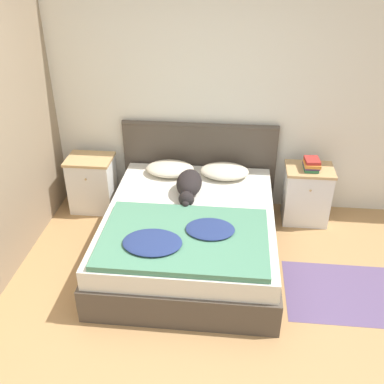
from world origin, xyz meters
The scene contains 13 objects.
ground_plane centered at (0.00, 0.00, 0.00)m, with size 16.00×16.00×0.00m, color tan.
wall_back centered at (0.00, 2.13, 1.27)m, with size 9.00×0.06×2.55m.
wall_side_left centered at (-1.55, 1.05, 1.27)m, with size 0.06×3.10×2.55m.
bed centered at (0.07, 1.06, 0.25)m, with size 1.61×1.95×0.50m.
headboard centered at (0.07, 2.06, 0.51)m, with size 1.69×0.06×0.99m.
nightstand_left centered at (-1.11, 1.81, 0.32)m, with size 0.49×0.39×0.63m.
nightstand_right centered at (1.25, 1.81, 0.32)m, with size 0.49×0.39×0.63m.
pillow_left centered at (-0.22, 1.80, 0.56)m, with size 0.51×0.38×0.11m.
pillow_right centered at (0.36, 1.80, 0.56)m, with size 0.51×0.38×0.11m.
quilt centered at (0.06, 0.61, 0.53)m, with size 1.40×0.96×0.09m.
dog centered at (0.03, 1.39, 0.60)m, with size 0.25×0.63×0.22m.
book_stack centered at (1.25, 1.79, 0.69)m, with size 0.16×0.21×0.12m.
rug centered at (1.55, 0.65, 0.00)m, with size 1.18×0.78×0.00m.
Camera 1 is at (0.44, -2.43, 2.77)m, focal length 42.00 mm.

